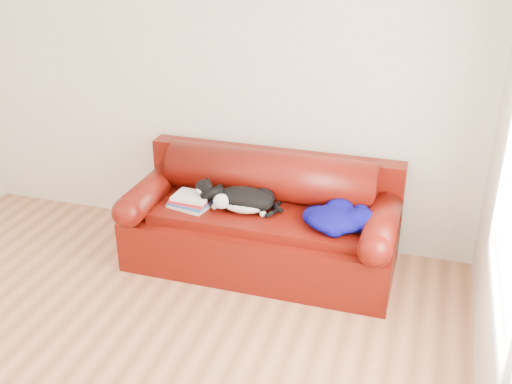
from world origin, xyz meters
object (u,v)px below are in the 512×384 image
sofa_base (261,238)px  book_stack (191,201)px  cat (244,200)px  blanket (339,217)px

sofa_base → book_stack: bearing=-167.7°
sofa_base → cat: size_ratio=3.17×
book_stack → blanket: 1.16m
book_stack → blanket: size_ratio=0.54×
blanket → cat: bearing=178.0°
sofa_base → cat: (-0.12, -0.07, 0.35)m
book_stack → blanket: bearing=1.0°
sofa_base → cat: 0.38m
book_stack → cat: cat is taller
sofa_base → blanket: (0.62, -0.10, 0.33)m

